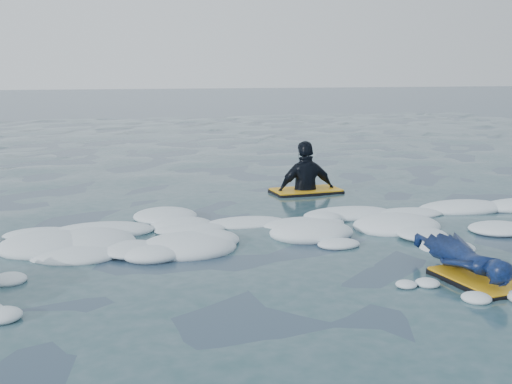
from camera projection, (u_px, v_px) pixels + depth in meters
ground at (271, 258)px, 7.21m from camera, size 120.00×120.00×0.00m
foam_band at (250, 235)px, 8.19m from camera, size 12.00×3.10×0.30m
prone_woman_unit at (466, 260)px, 6.50m from camera, size 0.68×1.49×0.37m
waiting_rider_unit at (306, 192)px, 10.84m from camera, size 1.22×0.75×1.76m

